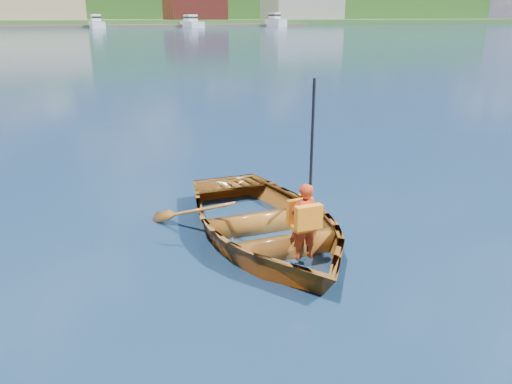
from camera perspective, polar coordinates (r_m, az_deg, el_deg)
ground at (r=6.94m, az=3.22°, el=-6.02°), size 600.00×600.00×0.00m
rowboat at (r=6.99m, az=1.00°, el=-3.53°), size 2.83×3.92×0.80m
child_paddler at (r=6.15m, az=5.53°, el=-3.13°), size 0.36×0.34×2.21m
dock at (r=153.67m, az=-23.01°, el=17.00°), size 160.04×6.37×0.80m
marina_yachts at (r=149.09m, az=-25.71°, el=17.00°), size 145.11×13.55×4.43m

